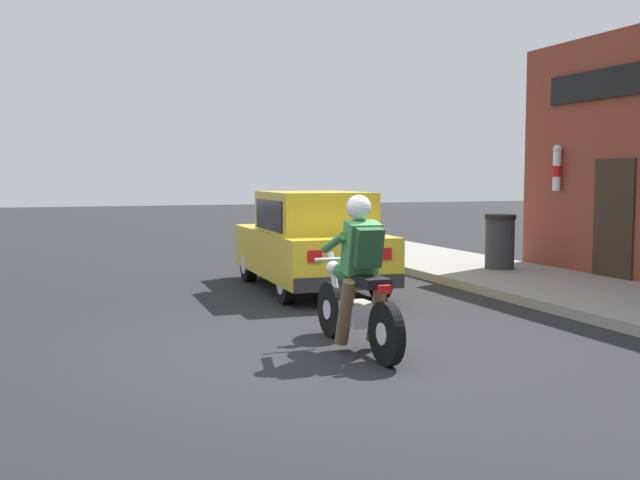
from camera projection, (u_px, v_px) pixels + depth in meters
ground_plane at (326, 348)px, 7.91m from camera, size 80.00×80.00×0.00m
sidewalk_curb at (531, 282)px, 12.37m from camera, size 2.60×22.00×0.14m
motorcycle_with_rider at (358, 286)px, 7.74m from camera, size 0.56×2.02×1.62m
car_hatchback at (310, 242)px, 11.88m from camera, size 1.78×3.84×1.57m
trash_bin at (500, 241)px, 13.54m from camera, size 0.56×0.56×0.98m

